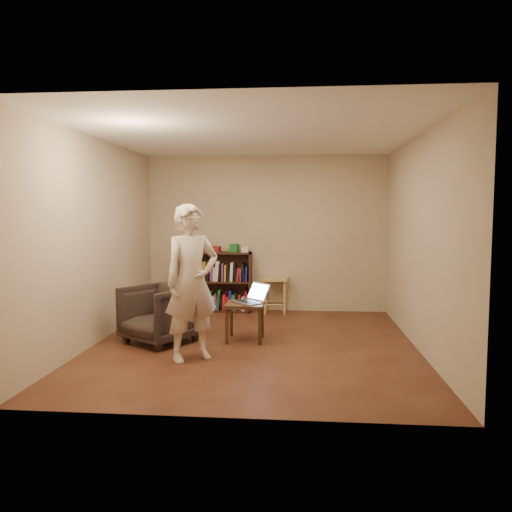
# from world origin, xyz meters

# --- Properties ---
(floor) EXTENTS (4.50, 4.50, 0.00)m
(floor) POSITION_xyz_m (0.00, 0.00, 0.00)
(floor) COLOR #401D14
(floor) RESTS_ON ground
(ceiling) EXTENTS (4.50, 4.50, 0.00)m
(ceiling) POSITION_xyz_m (0.00, 0.00, 2.60)
(ceiling) COLOR white
(ceiling) RESTS_ON wall_back
(wall_back) EXTENTS (4.00, 0.00, 4.00)m
(wall_back) POSITION_xyz_m (0.00, 2.25, 1.30)
(wall_back) COLOR #C7B696
(wall_back) RESTS_ON floor
(wall_left) EXTENTS (0.00, 4.50, 4.50)m
(wall_left) POSITION_xyz_m (-2.00, 0.00, 1.30)
(wall_left) COLOR #C7B696
(wall_left) RESTS_ON floor
(wall_right) EXTENTS (0.00, 4.50, 4.50)m
(wall_right) POSITION_xyz_m (2.00, 0.00, 1.30)
(wall_right) COLOR #C7B696
(wall_right) RESTS_ON floor
(bookshelf) EXTENTS (1.20, 0.30, 1.00)m
(bookshelf) POSITION_xyz_m (-0.84, 2.09, 0.44)
(bookshelf) COLOR black
(bookshelf) RESTS_ON floor
(box_yellow) EXTENTS (0.25, 0.18, 0.20)m
(box_yellow) POSITION_xyz_m (-1.24, 2.10, 1.10)
(box_yellow) COLOR gold
(box_yellow) RESTS_ON bookshelf
(red_cloth) EXTENTS (0.30, 0.22, 0.10)m
(red_cloth) POSITION_xyz_m (-0.91, 2.06, 1.05)
(red_cloth) COLOR maroon
(red_cloth) RESTS_ON bookshelf
(box_green) EXTENTS (0.16, 0.16, 0.13)m
(box_green) POSITION_xyz_m (-0.53, 2.11, 1.07)
(box_green) COLOR #1D6F2E
(box_green) RESTS_ON bookshelf
(box_white) EXTENTS (0.12, 0.12, 0.09)m
(box_white) POSITION_xyz_m (-0.35, 2.09, 1.04)
(box_white) COLOR silver
(box_white) RESTS_ON bookshelf
(stool) EXTENTS (0.40, 0.40, 0.59)m
(stool) POSITION_xyz_m (0.16, 2.03, 0.47)
(stool) COLOR tan
(stool) RESTS_ON floor
(armchair) EXTENTS (1.10, 1.11, 0.73)m
(armchair) POSITION_xyz_m (-1.21, 0.02, 0.37)
(armchair) COLOR #2B221C
(armchair) RESTS_ON floor
(side_table) EXTENTS (0.48, 0.48, 0.49)m
(side_table) POSITION_xyz_m (-0.13, 0.20, 0.41)
(side_table) COLOR black
(side_table) RESTS_ON floor
(laptop) EXTENTS (0.52, 0.52, 0.25)m
(laptop) POSITION_xyz_m (-0.05, 0.25, 0.55)
(laptop) COLOR #A8A7AC
(laptop) RESTS_ON side_table
(person) EXTENTS (0.76, 0.72, 1.75)m
(person) POSITION_xyz_m (-0.63, -0.68, 0.88)
(person) COLOR beige
(person) RESTS_ON floor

